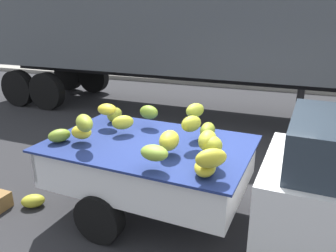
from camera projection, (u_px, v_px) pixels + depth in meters
name	position (u px, v px, depth m)	size (l,w,h in m)	color
ground	(213.00, 217.00, 4.68)	(220.00, 220.00, 0.00)	#28282B
curb_strip	(267.00, 87.00, 12.52)	(80.00, 0.80, 0.16)	gray
pickup_truck	(292.00, 183.00, 3.79)	(4.80, 2.03, 1.70)	white
semi_trailer	(175.00, 20.00, 8.91)	(12.06, 2.88, 3.95)	#4C5156
fallen_banana_bunch_near_tailgate	(33.00, 201.00, 4.91)	(0.34, 0.24, 0.18)	gold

